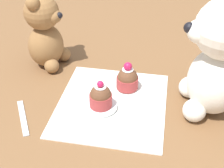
{
  "coord_description": "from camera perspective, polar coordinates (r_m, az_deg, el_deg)",
  "views": [
    {
      "loc": [
        0.54,
        0.1,
        0.45
      ],
      "look_at": [
        0.0,
        0.0,
        0.06
      ],
      "focal_mm": 50.0,
      "sensor_mm": 36.0,
      "label": 1
    }
  ],
  "objects": [
    {
      "name": "ground_plane",
      "position": [
        0.71,
        0.0,
        -3.7
      ],
      "size": [
        4.0,
        4.0,
        0.0
      ],
      "primitive_type": "plane",
      "color": "brown"
    },
    {
      "name": "knitted_placemat",
      "position": [
        0.7,
        0.0,
        -3.51
      ],
      "size": [
        0.27,
        0.24,
        0.01
      ],
      "primitive_type": "cube",
      "color": "silver",
      "rests_on": "ground_plane"
    },
    {
      "name": "teddy_bear_cream",
      "position": [
        0.66,
        18.75,
        4.54
      ],
      "size": [
        0.14,
        0.14,
        0.26
      ],
      "rotation": [
        0.0,
        0.0,
        0.11
      ],
      "color": "silver",
      "rests_on": "ground_plane"
    },
    {
      "name": "teddy_bear_tan",
      "position": [
        0.82,
        -12.1,
        9.16
      ],
      "size": [
        0.11,
        0.11,
        0.2
      ],
      "rotation": [
        0.0,
        0.0,
        2.96
      ],
      "color": "olive",
      "rests_on": "ground_plane"
    },
    {
      "name": "cupcake_near_cream_bear",
      "position": [
        0.73,
        2.84,
        0.93
      ],
      "size": [
        0.05,
        0.05,
        0.07
      ],
      "color": "#993333",
      "rests_on": "knitted_placemat"
    },
    {
      "name": "saucer_plate",
      "position": [
        0.69,
        -2.04,
        -4.06
      ],
      "size": [
        0.07,
        0.07,
        0.01
      ],
      "primitive_type": "cylinder",
      "color": "silver",
      "rests_on": "knitted_placemat"
    },
    {
      "name": "cupcake_near_tan_bear",
      "position": [
        0.67,
        -2.09,
        -2.34
      ],
      "size": [
        0.05,
        0.05,
        0.06
      ],
      "color": "#993333",
      "rests_on": "saucer_plate"
    },
    {
      "name": "teaspoon",
      "position": [
        0.7,
        -15.99,
        -5.83
      ],
      "size": [
        0.11,
        0.07,
        0.01
      ],
      "primitive_type": "cube",
      "rotation": [
        0.0,
        0.0,
        3.67
      ],
      "color": "silver",
      "rests_on": "ground_plane"
    }
  ]
}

